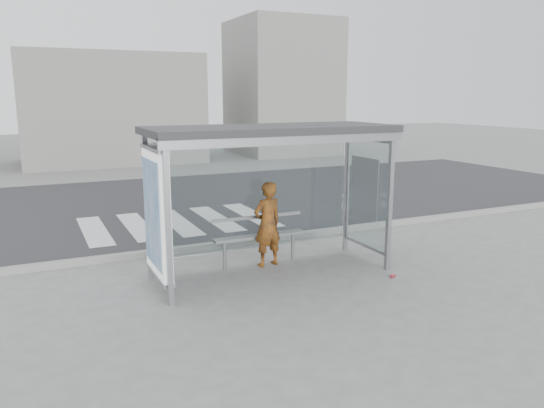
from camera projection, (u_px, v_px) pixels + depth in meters
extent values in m
plane|color=slate|center=(272.00, 273.00, 9.48)|extent=(80.00, 80.00, 0.00)
cube|color=#2B2B2E|center=(172.00, 203.00, 15.69)|extent=(30.00, 10.00, 0.01)
cube|color=gray|center=(233.00, 243.00, 11.20)|extent=(30.00, 0.18, 0.12)
cube|color=silver|center=(94.00, 231.00, 12.44)|extent=(0.55, 3.00, 0.00)
cube|color=silver|center=(137.00, 226.00, 12.85)|extent=(0.55, 3.00, 0.00)
cube|color=silver|center=(178.00, 222.00, 13.26)|extent=(0.55, 3.00, 0.00)
cube|color=silver|center=(216.00, 218.00, 13.68)|extent=(0.55, 3.00, 0.00)
cube|color=silver|center=(251.00, 215.00, 14.09)|extent=(0.55, 3.00, 0.00)
cube|color=gray|center=(168.00, 225.00, 7.78)|extent=(0.08, 0.08, 2.50)
cube|color=gray|center=(390.00, 203.00, 9.43)|extent=(0.08, 0.08, 2.50)
cube|color=gray|center=(148.00, 207.00, 9.02)|extent=(0.08, 0.08, 2.50)
cube|color=gray|center=(347.00, 190.00, 10.67)|extent=(0.08, 0.08, 2.50)
cube|color=#2D2D30|center=(271.00, 129.00, 8.96)|extent=(4.25, 1.65, 0.12)
cube|color=gray|center=(292.00, 139.00, 8.31)|extent=(4.25, 0.06, 0.18)
cube|color=white|center=(256.00, 195.00, 9.84)|extent=(3.80, 0.02, 2.00)
cube|color=white|center=(157.00, 213.00, 8.39)|extent=(0.15, 1.25, 2.00)
cube|color=teal|center=(162.00, 212.00, 8.42)|extent=(0.01, 1.10, 1.70)
cylinder|color=red|center=(159.00, 194.00, 8.60)|extent=(0.02, 0.32, 0.32)
cube|color=white|center=(367.00, 193.00, 10.04)|extent=(0.03, 1.25, 2.00)
cube|color=beige|center=(364.00, 188.00, 10.06)|extent=(0.03, 0.86, 1.16)
cube|color=gray|center=(111.00, 109.00, 24.95)|extent=(8.00, 5.00, 5.00)
cube|color=gray|center=(282.00, 88.00, 28.48)|extent=(5.00, 5.00, 7.00)
imported|color=#DC4914|center=(267.00, 224.00, 9.77)|extent=(0.64, 0.48, 1.59)
cube|color=slate|center=(259.00, 236.00, 9.88)|extent=(1.80, 0.22, 0.05)
cylinder|color=slate|center=(224.00, 255.00, 9.65)|extent=(0.07, 0.07, 0.52)
cylinder|color=slate|center=(293.00, 246.00, 10.23)|extent=(0.07, 0.07, 0.52)
cube|color=slate|center=(257.00, 217.00, 9.89)|extent=(1.80, 0.04, 0.06)
cylinder|color=#D63F4D|center=(393.00, 276.00, 9.25)|extent=(0.12, 0.09, 0.06)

